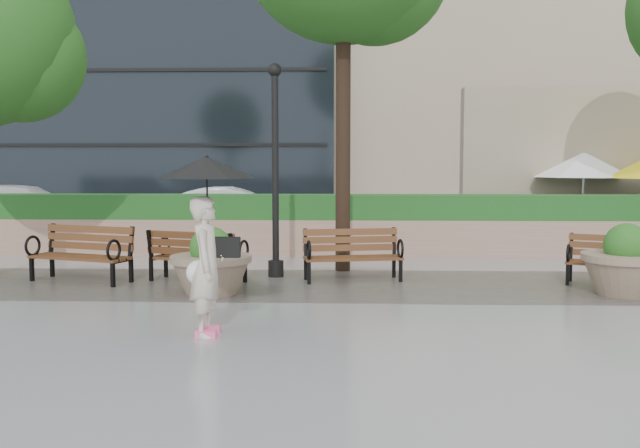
{
  "coord_description": "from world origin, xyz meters",
  "views": [
    {
      "loc": [
        1.5,
        -8.93,
        2.08
      ],
      "look_at": [
        1.07,
        2.29,
        1.1
      ],
      "focal_mm": 40.0,
      "sensor_mm": 36.0,
      "label": 1
    }
  ],
  "objects_px": {
    "bench_2": "(198,267)",
    "lamppost": "(275,185)",
    "bench_4": "(616,272)",
    "car_left": "(25,211)",
    "pedestrian": "(207,228)",
    "bench_3": "(353,266)",
    "planter_left": "(211,268)",
    "planter_right": "(626,267)",
    "bench_1": "(81,266)",
    "car_right": "(234,213)"
  },
  "relations": [
    {
      "from": "bench_2",
      "to": "lamppost",
      "type": "xyz_separation_m",
      "value": [
        1.3,
        0.61,
        1.41
      ]
    },
    {
      "from": "bench_2",
      "to": "bench_4",
      "type": "height_order",
      "value": "bench_2"
    },
    {
      "from": "car_left",
      "to": "pedestrian",
      "type": "xyz_separation_m",
      "value": [
        7.23,
        -10.88,
        0.58
      ]
    },
    {
      "from": "bench_2",
      "to": "bench_3",
      "type": "bearing_deg",
      "value": -157.11
    },
    {
      "from": "bench_2",
      "to": "pedestrian",
      "type": "relative_size",
      "value": 0.84
    },
    {
      "from": "car_left",
      "to": "pedestrian",
      "type": "distance_m",
      "value": 13.07
    },
    {
      "from": "bench_3",
      "to": "car_left",
      "type": "xyz_separation_m",
      "value": [
        -9.0,
        6.95,
        0.45
      ]
    },
    {
      "from": "bench_2",
      "to": "bench_4",
      "type": "distance_m",
      "value": 7.08
    },
    {
      "from": "planter_left",
      "to": "planter_right",
      "type": "height_order",
      "value": "planter_right"
    },
    {
      "from": "planter_right",
      "to": "lamppost",
      "type": "xyz_separation_m",
      "value": [
        -5.63,
        1.57,
        1.23
      ]
    },
    {
      "from": "bench_4",
      "to": "car_left",
      "type": "height_order",
      "value": "car_left"
    },
    {
      "from": "bench_2",
      "to": "planter_left",
      "type": "distance_m",
      "value": 1.21
    },
    {
      "from": "bench_4",
      "to": "bench_1",
      "type": "bearing_deg",
      "value": -157.21
    },
    {
      "from": "car_right",
      "to": "car_left",
      "type": "bearing_deg",
      "value": 84.45
    },
    {
      "from": "bench_3",
      "to": "lamppost",
      "type": "distance_m",
      "value": 2.01
    },
    {
      "from": "bench_3",
      "to": "car_left",
      "type": "bearing_deg",
      "value": 131.67
    },
    {
      "from": "bench_3",
      "to": "car_left",
      "type": "relative_size",
      "value": 0.36
    },
    {
      "from": "pedestrian",
      "to": "lamppost",
      "type": "bearing_deg",
      "value": -4.4
    },
    {
      "from": "lamppost",
      "to": "bench_4",
      "type": "bearing_deg",
      "value": -7.88
    },
    {
      "from": "planter_right",
      "to": "pedestrian",
      "type": "relative_size",
      "value": 0.63
    },
    {
      "from": "bench_2",
      "to": "lamppost",
      "type": "relative_size",
      "value": 0.47
    },
    {
      "from": "planter_left",
      "to": "bench_2",
      "type": "bearing_deg",
      "value": 112.16
    },
    {
      "from": "lamppost",
      "to": "planter_left",
      "type": "bearing_deg",
      "value": -116.21
    },
    {
      "from": "car_right",
      "to": "bench_3",
      "type": "bearing_deg",
      "value": -158.03
    },
    {
      "from": "bench_1",
      "to": "planter_left",
      "type": "distance_m",
      "value": 2.68
    },
    {
      "from": "bench_2",
      "to": "car_right",
      "type": "relative_size",
      "value": 0.42
    },
    {
      "from": "bench_4",
      "to": "car_left",
      "type": "relative_size",
      "value": 0.34
    },
    {
      "from": "bench_1",
      "to": "bench_3",
      "type": "distance_m",
      "value": 4.71
    },
    {
      "from": "lamppost",
      "to": "bench_3",
      "type": "bearing_deg",
      "value": -16.24
    },
    {
      "from": "bench_4",
      "to": "bench_3",
      "type": "bearing_deg",
      "value": -161.57
    },
    {
      "from": "bench_1",
      "to": "car_right",
      "type": "relative_size",
      "value": 0.45
    },
    {
      "from": "bench_2",
      "to": "car_left",
      "type": "relative_size",
      "value": 0.36
    },
    {
      "from": "bench_1",
      "to": "car_left",
      "type": "height_order",
      "value": "car_left"
    },
    {
      "from": "bench_1",
      "to": "bench_3",
      "type": "xyz_separation_m",
      "value": [
        4.7,
        0.27,
        -0.02
      ]
    },
    {
      "from": "bench_1",
      "to": "lamppost",
      "type": "xyz_separation_m",
      "value": [
        3.31,
        0.67,
        1.39
      ]
    },
    {
      "from": "car_left",
      "to": "bench_3",
      "type": "bearing_deg",
      "value": -132.65
    },
    {
      "from": "bench_4",
      "to": "lamppost",
      "type": "xyz_separation_m",
      "value": [
        -5.78,
        0.8,
        1.42
      ]
    },
    {
      "from": "bench_2",
      "to": "car_left",
      "type": "xyz_separation_m",
      "value": [
        -6.31,
        7.16,
        0.45
      ]
    },
    {
      "from": "lamppost",
      "to": "car_left",
      "type": "distance_m",
      "value": 10.09
    },
    {
      "from": "lamppost",
      "to": "car_right",
      "type": "distance_m",
      "value": 6.61
    },
    {
      "from": "bench_3",
      "to": "bench_4",
      "type": "xyz_separation_m",
      "value": [
        4.39,
        -0.4,
        -0.02
      ]
    },
    {
      "from": "bench_4",
      "to": "bench_2",
      "type": "bearing_deg",
      "value": -157.96
    },
    {
      "from": "bench_2",
      "to": "pedestrian",
      "type": "height_order",
      "value": "pedestrian"
    },
    {
      "from": "car_left",
      "to": "lamppost",
      "type": "bearing_deg",
      "value": -135.66
    },
    {
      "from": "bench_1",
      "to": "bench_2",
      "type": "relative_size",
      "value": 1.07
    },
    {
      "from": "bench_4",
      "to": "lamppost",
      "type": "distance_m",
      "value": 6.0
    },
    {
      "from": "bench_2",
      "to": "car_right",
      "type": "height_order",
      "value": "car_right"
    },
    {
      "from": "car_right",
      "to": "planter_left",
      "type": "bearing_deg",
      "value": -176.67
    },
    {
      "from": "bench_4",
      "to": "planter_right",
      "type": "distance_m",
      "value": 0.81
    },
    {
      "from": "bench_1",
      "to": "planter_right",
      "type": "relative_size",
      "value": 1.42
    }
  ]
}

